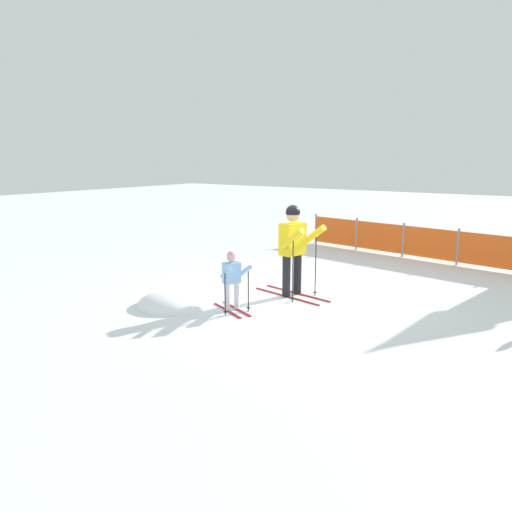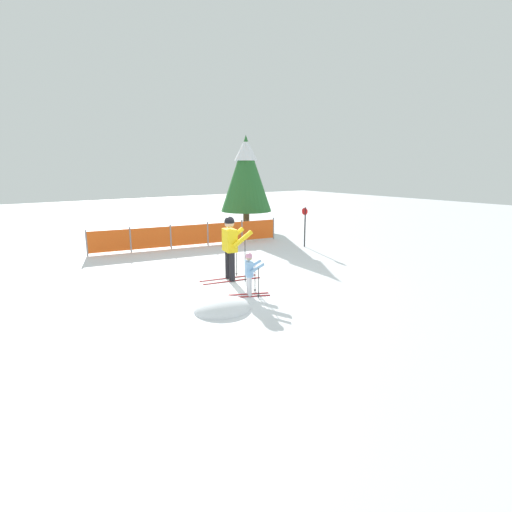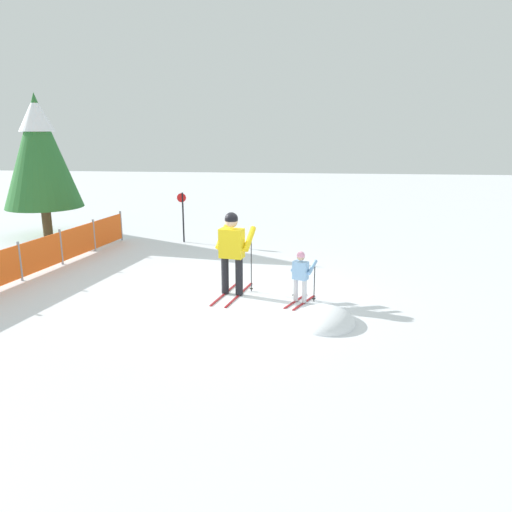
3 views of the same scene
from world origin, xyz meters
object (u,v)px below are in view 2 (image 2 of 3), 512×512
Objects in this scene: skier_child at (250,271)px; trail_marker at (305,223)px; safety_fence at (190,235)px; conifer_far at (246,172)px; skier_adult at (231,242)px.

trail_marker is (5.23, 3.75, 0.33)m from skier_child.
conifer_far is (4.11, 2.05, 2.35)m from safety_fence.
safety_fence is 5.16m from conifer_far.
skier_child is 6.59m from safety_fence.
skier_child is at bearing -144.37° from trail_marker.
conifer_far is at bearing 26.56° from safety_fence.
skier_child is (-0.37, -1.46, -0.44)m from skier_adult.
safety_fence is 1.64× the size of conifer_far.
trail_marker is (4.86, 2.29, -0.11)m from skier_adult.
skier_adult is 1.66× the size of skier_child.
safety_fence is 4.56m from trail_marker.
conifer_far is (5.67, 8.46, 2.19)m from skier_child.
trail_marker is (3.67, -2.65, 0.49)m from safety_fence.
skier_adult is 0.39× the size of conifer_far.
safety_fence is at bearing 88.04° from skier_adult.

